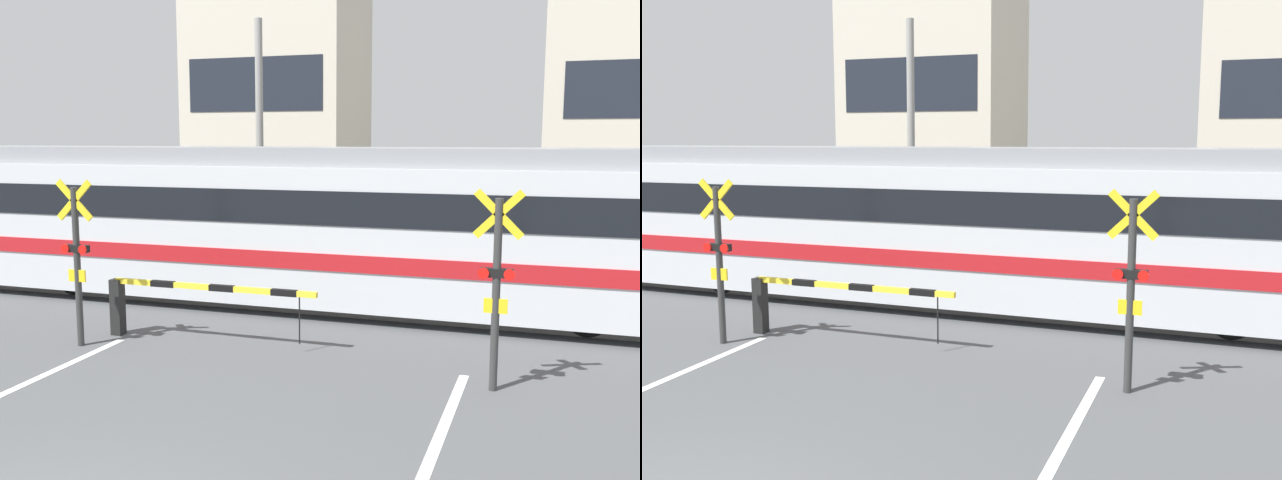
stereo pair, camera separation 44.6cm
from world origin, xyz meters
TOP-DOWN VIEW (x-y plane):
  - rail_track_near at (0.00, 8.70)m, footprint 50.00×0.10m
  - rail_track_far at (0.00, 10.13)m, footprint 50.00×0.10m
  - commuter_train at (-0.65, 9.41)m, footprint 17.34×2.67m
  - crossing_barrier_near at (-2.16, 6.22)m, footprint 3.83×0.20m
  - crossing_barrier_far at (2.16, 12.34)m, footprint 3.83×0.20m
  - crossing_signal_left at (-3.39, 5.42)m, footprint 0.68×0.15m
  - crossing_signal_right at (3.39, 5.42)m, footprint 0.68×0.15m
  - building_left_of_street at (-6.71, 22.90)m, footprint 6.36×5.06m
  - utility_pole_streetside at (-4.14, 14.84)m, footprint 0.22×0.22m

SIDE VIEW (x-z plane):
  - rail_track_near at x=0.00m, z-range 0.00..0.08m
  - rail_track_far at x=0.00m, z-range 0.00..0.08m
  - crossing_barrier_near at x=-2.16m, z-range 0.24..1.26m
  - crossing_barrier_far at x=2.16m, z-range 0.24..1.26m
  - crossing_signal_left at x=-3.39m, z-range 0.14..2.93m
  - crossing_signal_right at x=3.39m, z-range 0.14..2.93m
  - commuter_train at x=-0.65m, z-range 0.12..3.39m
  - utility_pole_streetside at x=-4.14m, z-range 0.00..6.82m
  - building_left_of_street at x=-6.71m, z-range 0.00..9.88m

